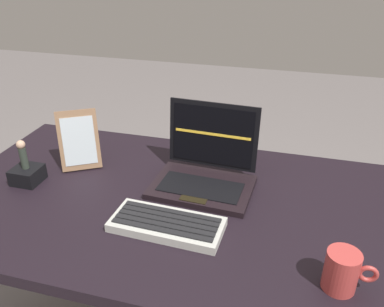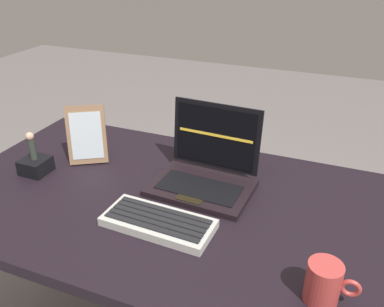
{
  "view_description": "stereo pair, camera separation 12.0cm",
  "coord_description": "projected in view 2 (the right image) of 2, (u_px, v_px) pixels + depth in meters",
  "views": [
    {
      "loc": [
        0.33,
        -0.93,
        1.39
      ],
      "look_at": [
        0.05,
        0.09,
        0.83
      ],
      "focal_mm": 37.39,
      "sensor_mm": 36.0,
      "label": 1
    },
    {
      "loc": [
        0.44,
        -0.89,
        1.39
      ],
      "look_at": [
        0.05,
        0.09,
        0.83
      ],
      "focal_mm": 37.39,
      "sensor_mm": 36.0,
      "label": 2
    }
  ],
  "objects": [
    {
      "name": "photo_frame",
      "position": [
        87.0,
        135.0,
        1.35
      ],
      "size": [
        0.14,
        0.12,
        0.2
      ],
      "color": "#896548",
      "rests_on": "desk"
    },
    {
      "name": "laptop_front",
      "position": [
        206.0,
        171.0,
        1.23
      ],
      "size": [
        0.31,
        0.25,
        0.24
      ],
      "color": "black",
      "rests_on": "desk"
    },
    {
      "name": "external_keyboard",
      "position": [
        158.0,
        222.0,
        1.07
      ],
      "size": [
        0.3,
        0.14,
        0.03
      ],
      "color": "beige",
      "rests_on": "desk"
    },
    {
      "name": "figurine",
      "position": [
        31.0,
        145.0,
        1.28
      ],
      "size": [
        0.03,
        0.03,
        0.1
      ],
      "color": "#2F372F",
      "rests_on": "figurine_stand"
    },
    {
      "name": "coffee_mug",
      "position": [
        324.0,
        283.0,
        0.83
      ],
      "size": [
        0.11,
        0.07,
        0.1
      ],
      "color": "#BA3E3B",
      "rests_on": "desk"
    },
    {
      "name": "figurine_stand",
      "position": [
        36.0,
        166.0,
        1.31
      ],
      "size": [
        0.08,
        0.08,
        0.05
      ],
      "primitive_type": "cube",
      "color": "black",
      "rests_on": "desk"
    },
    {
      "name": "desk",
      "position": [
        168.0,
        228.0,
        1.25
      ],
      "size": [
        1.36,
        0.78,
        0.72
      ],
      "color": "black",
      "rests_on": "ground"
    }
  ]
}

